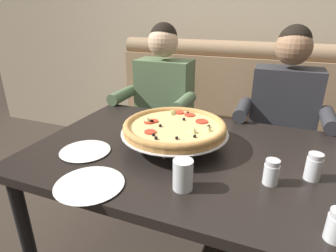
% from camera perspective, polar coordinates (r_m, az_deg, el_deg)
% --- Properties ---
extents(back_wall_with_window, '(6.00, 0.12, 2.80)m').
position_cam_1_polar(back_wall_with_window, '(2.63, 15.15, 22.88)').
color(back_wall_with_window, tan).
rests_on(back_wall_with_window, ground_plane).
extents(booth_bench, '(1.85, 0.78, 1.13)m').
position_cam_1_polar(booth_bench, '(2.27, 10.67, -2.66)').
color(booth_bench, '#937556').
rests_on(booth_bench, ground_plane).
extents(dining_table, '(1.37, 0.95, 0.75)m').
position_cam_1_polar(dining_table, '(1.33, 2.96, -7.99)').
color(dining_table, black).
rests_on(dining_table, ground_plane).
extents(diner_left, '(0.54, 0.64, 1.27)m').
position_cam_1_polar(diner_left, '(2.03, -1.88, 4.20)').
color(diner_left, '#2D3342').
rests_on(diner_left, ground_plane).
extents(diner_right, '(0.54, 0.64, 1.27)m').
position_cam_1_polar(diner_right, '(1.88, 22.16, 0.94)').
color(diner_right, '#2D3342').
rests_on(diner_right, ground_plane).
extents(pizza, '(0.49, 0.49, 0.13)m').
position_cam_1_polar(pizza, '(1.29, 1.35, -0.29)').
color(pizza, silver).
rests_on(pizza, dining_table).
extents(shaker_oregano, '(0.06, 0.06, 0.10)m').
position_cam_1_polar(shaker_oregano, '(0.94, 31.01, -17.26)').
color(shaker_oregano, white).
rests_on(shaker_oregano, dining_table).
extents(shaker_parmesan, '(0.06, 0.06, 0.11)m').
position_cam_1_polar(shaker_parmesan, '(1.19, 27.42, -7.67)').
color(shaker_parmesan, white).
rests_on(shaker_parmesan, dining_table).
extents(shaker_pepper_flakes, '(0.06, 0.06, 0.10)m').
position_cam_1_polar(shaker_pepper_flakes, '(1.10, 20.22, -9.08)').
color(shaker_pepper_flakes, white).
rests_on(shaker_pepper_flakes, dining_table).
extents(plate_near_left, '(0.25, 0.25, 0.02)m').
position_cam_1_polar(plate_near_left, '(1.08, -15.68, -11.10)').
color(plate_near_left, white).
rests_on(plate_near_left, dining_table).
extents(plate_near_right, '(0.23, 0.23, 0.02)m').
position_cam_1_polar(plate_near_right, '(1.32, -16.49, -4.64)').
color(plate_near_right, white).
rests_on(plate_near_right, dining_table).
extents(drinking_glass, '(0.07, 0.07, 0.11)m').
position_cam_1_polar(drinking_glass, '(1.00, 3.04, -10.22)').
color(drinking_glass, silver).
rests_on(drinking_glass, dining_table).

